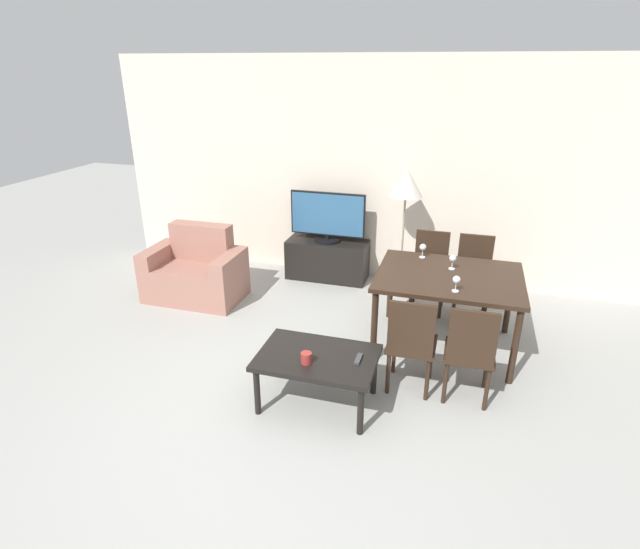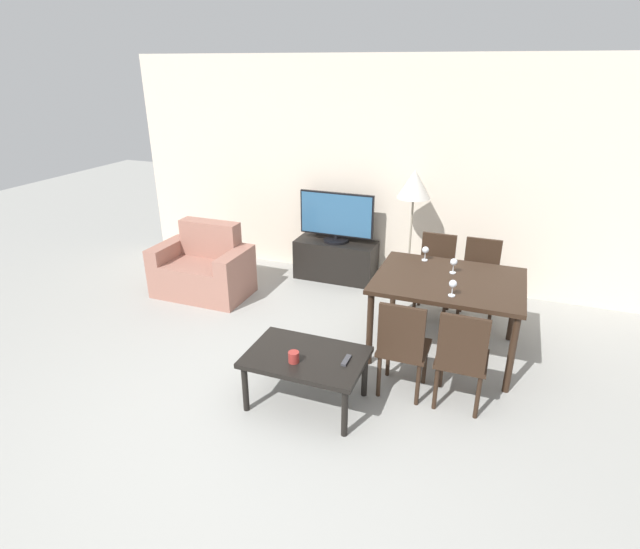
% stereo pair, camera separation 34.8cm
% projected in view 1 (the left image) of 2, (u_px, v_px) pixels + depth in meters
% --- Properties ---
extents(ground_plane, '(18.00, 18.00, 0.00)m').
position_uv_depth(ground_plane, '(283.00, 441.00, 3.71)').
color(ground_plane, '#9E9E99').
extents(wall_back, '(6.84, 0.06, 2.70)m').
position_uv_depth(wall_back, '(375.00, 173.00, 6.11)').
color(wall_back, beige).
rests_on(wall_back, ground_plane).
extents(armchair, '(1.10, 0.67, 0.85)m').
position_uv_depth(armchair, '(196.00, 273.00, 5.88)').
color(armchair, '#9E6B5B').
rests_on(armchair, ground_plane).
extents(tv_stand, '(1.03, 0.43, 0.51)m').
position_uv_depth(tv_stand, '(327.00, 259.00, 6.43)').
color(tv_stand, black).
rests_on(tv_stand, ground_plane).
extents(tv, '(0.95, 0.32, 0.63)m').
position_uv_depth(tv, '(328.00, 217.00, 6.21)').
color(tv, black).
rests_on(tv, tv_stand).
extents(coffee_table, '(0.94, 0.64, 0.45)m').
position_uv_depth(coffee_table, '(317.00, 361.00, 3.97)').
color(coffee_table, black).
rests_on(coffee_table, ground_plane).
extents(dining_table, '(1.34, 1.05, 0.76)m').
position_uv_depth(dining_table, '(449.00, 283.00, 4.69)').
color(dining_table, black).
rests_on(dining_table, ground_plane).
extents(dining_chair_near, '(0.40, 0.40, 0.88)m').
position_uv_depth(dining_chair_near, '(411.00, 341.00, 4.09)').
color(dining_chair_near, black).
rests_on(dining_chair_near, ground_plane).
extents(dining_chair_far, '(0.40, 0.40, 0.88)m').
position_uv_depth(dining_chair_far, '(473.00, 272.00, 5.44)').
color(dining_chair_far, black).
rests_on(dining_chair_far, ground_plane).
extents(dining_chair_near_right, '(0.40, 0.40, 0.88)m').
position_uv_depth(dining_chair_near_right, '(470.00, 350.00, 3.97)').
color(dining_chair_near_right, black).
rests_on(dining_chair_near_right, ground_plane).
extents(dining_chair_far_left, '(0.40, 0.40, 0.88)m').
position_uv_depth(dining_chair_far_left, '(430.00, 268.00, 5.57)').
color(dining_chair_far_left, black).
rests_on(dining_chair_far_left, ground_plane).
extents(floor_lamp, '(0.38, 0.38, 1.50)m').
position_uv_depth(floor_lamp, '(406.00, 187.00, 5.66)').
color(floor_lamp, gray).
rests_on(floor_lamp, ground_plane).
extents(remote_primary, '(0.04, 0.15, 0.02)m').
position_uv_depth(remote_primary, '(358.00, 359.00, 3.89)').
color(remote_primary, '#38383D').
rests_on(remote_primary, coffee_table).
extents(cup_white_near, '(0.09, 0.09, 0.09)m').
position_uv_depth(cup_white_near, '(306.00, 358.00, 3.84)').
color(cup_white_near, maroon).
rests_on(cup_white_near, coffee_table).
extents(wine_glass_left, '(0.07, 0.07, 0.15)m').
position_uv_depth(wine_glass_left, '(453.00, 259.00, 4.75)').
color(wine_glass_left, silver).
rests_on(wine_glass_left, dining_table).
extents(wine_glass_center, '(0.07, 0.07, 0.15)m').
position_uv_depth(wine_glass_center, '(423.00, 248.00, 5.04)').
color(wine_glass_center, silver).
rests_on(wine_glass_center, dining_table).
extents(wine_glass_right, '(0.07, 0.07, 0.15)m').
position_uv_depth(wine_glass_right, '(456.00, 281.00, 4.28)').
color(wine_glass_right, silver).
rests_on(wine_glass_right, dining_table).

